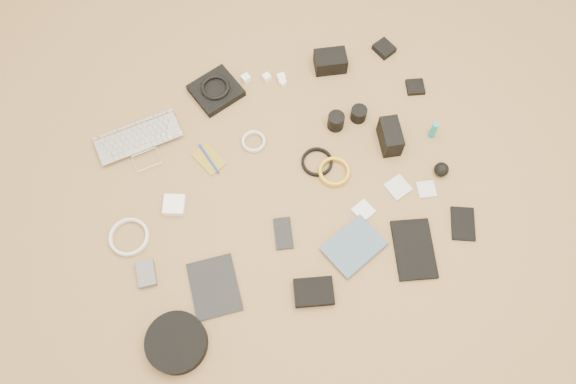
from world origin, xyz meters
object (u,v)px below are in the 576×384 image
object	(u,v)px
headphone_case	(177,343)
paperback	(368,262)
dslr_camera	(330,61)
phone	(283,233)
laptop	(143,148)
tablet	(215,287)

from	to	relation	value
headphone_case	paperback	world-z (taller)	headphone_case
dslr_camera	phone	bearing A→B (deg)	-112.46
laptop	phone	xyz separation A→B (m)	(0.40, -0.53, -0.01)
phone	paperback	distance (m)	0.33
laptop	dslr_camera	world-z (taller)	dslr_camera
tablet	paperback	size ratio (longest dim) A/B	1.05
paperback	laptop	bearing A→B (deg)	21.09
dslr_camera	paperback	distance (m)	0.87
headphone_case	phone	bearing A→B (deg)	27.57
tablet	paperback	distance (m)	0.57
dslr_camera	tablet	bearing A→B (deg)	-122.73
laptop	dslr_camera	xyz separation A→B (m)	(0.85, 0.11, 0.02)
phone	headphone_case	xyz separation A→B (m)	(-0.48, -0.25, 0.02)
headphone_case	paperback	bearing A→B (deg)	2.98
paperback	headphone_case	bearing A→B (deg)	72.62
laptop	headphone_case	xyz separation A→B (m)	(-0.08, -0.78, 0.02)
tablet	phone	distance (m)	0.32
laptop	dslr_camera	bearing A→B (deg)	3.41
tablet	headphone_case	world-z (taller)	headphone_case
tablet	headphone_case	size ratio (longest dim) A/B	1.02
laptop	phone	distance (m)	0.66
paperback	tablet	bearing A→B (deg)	58.56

